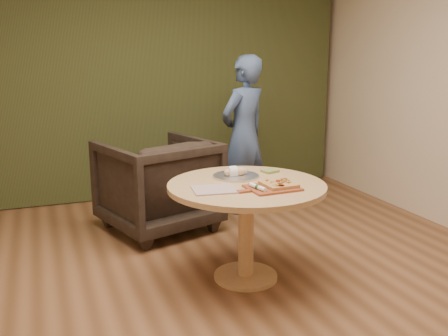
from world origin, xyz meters
name	(u,v)px	position (x,y,z in m)	size (l,w,h in m)	color
room_shell	(242,100)	(0.00, 0.00, 1.40)	(5.04, 6.04, 2.84)	brown
curtain	(145,78)	(0.00, 2.90, 1.40)	(4.80, 0.14, 2.78)	#2F3518
pedestal_table	(246,202)	(0.19, 0.36, 0.61)	(1.17, 1.17, 0.75)	tan
pizza_paddle	(271,188)	(0.30, 0.16, 0.76)	(0.45, 0.30, 0.01)	#974426
flatbread_pizza	(279,184)	(0.36, 0.17, 0.78)	(0.23, 0.23, 0.04)	tan
cutlery_roll	(258,187)	(0.19, 0.14, 0.78)	(0.06, 0.20, 0.03)	white
newspaper	(214,190)	(-0.09, 0.27, 0.76)	(0.30, 0.25, 0.01)	silver
serving_tray	(236,176)	(0.20, 0.57, 0.76)	(0.36, 0.36, 0.02)	silver
bread_roll	(235,172)	(0.19, 0.57, 0.79)	(0.19, 0.09, 0.09)	#DEB687
green_packet	(270,171)	(0.51, 0.62, 0.76)	(0.12, 0.10, 0.02)	#5B6A30
armchair	(158,180)	(-0.17, 1.67, 0.49)	(0.96, 0.90, 0.99)	black
person_standing	(244,135)	(0.83, 1.92, 0.83)	(0.61, 0.40, 1.67)	#3E537C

